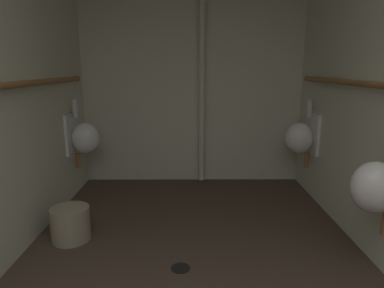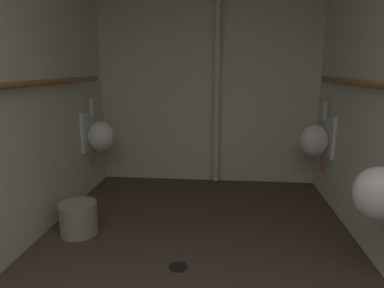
% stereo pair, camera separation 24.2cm
% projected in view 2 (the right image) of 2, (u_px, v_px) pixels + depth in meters
% --- Properties ---
extents(floor, '(2.77, 4.28, 0.08)m').
position_uv_depth(floor, '(190.00, 281.00, 2.38)').
color(floor, '#47382D').
rests_on(floor, ground).
extents(wall_back, '(2.77, 0.06, 2.59)m').
position_uv_depth(wall_back, '(208.00, 77.00, 4.14)').
color(wall_back, beige).
rests_on(wall_back, ground).
extents(urinal_left_mid, '(0.32, 0.30, 0.76)m').
position_uv_depth(urinal_left_mid, '(99.00, 135.00, 3.81)').
color(urinal_left_mid, white).
extents(urinal_right_mid, '(0.32, 0.30, 0.76)m').
position_uv_depth(urinal_right_mid, '(382.00, 192.00, 2.08)').
color(urinal_right_mid, white).
extents(urinal_right_far, '(0.32, 0.30, 0.76)m').
position_uv_depth(urinal_right_far, '(316.00, 140.00, 3.59)').
color(urinal_right_far, white).
extents(standpipe_back_wall, '(0.07, 0.07, 2.54)m').
position_uv_depth(standpipe_back_wall, '(217.00, 78.00, 4.02)').
color(standpipe_back_wall, beige).
rests_on(standpipe_back_wall, ground).
extents(floor_drain, '(0.14, 0.14, 0.01)m').
position_uv_depth(floor_drain, '(178.00, 267.00, 2.47)').
color(floor_drain, black).
rests_on(floor_drain, ground).
extents(waste_bin, '(0.32, 0.32, 0.28)m').
position_uv_depth(waste_bin, '(79.00, 218.00, 2.94)').
color(waste_bin, '#9E937A').
rests_on(waste_bin, ground).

